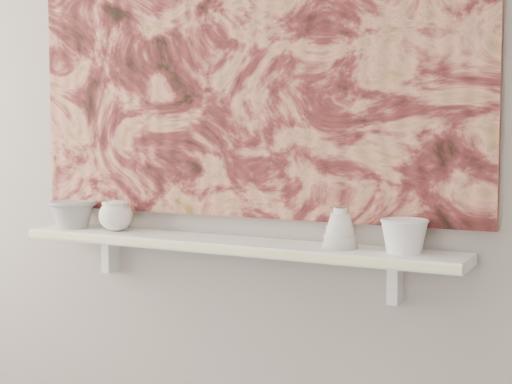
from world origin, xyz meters
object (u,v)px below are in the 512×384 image
Objects in this scene: cup_cream at (116,216)px; bowl_white at (404,236)px; painting at (240,33)px; bowl_grey at (72,214)px; bell_vessel at (340,228)px; shelf at (227,245)px.

cup_cream is 0.95m from bowl_white.
painting reaches higher than bowl_white.
bowl_grey is 1.46× the size of bell_vessel.
bell_vessel is (0.95, 0.00, 0.01)m from bowl_grey.
shelf is at bearing -90.00° from painting.
bowl_white is (0.53, -0.08, -0.56)m from painting.
shelf is 0.93× the size of painting.
shelf is 0.42m from cup_cream.
painting reaches higher than cup_cream.
bell_vessel is at bearing 180.00° from bowl_white.
painting is 9.37× the size of bowl_grey.
bell_vessel is at bearing 0.00° from cup_cream.
bowl_white is (1.13, 0.00, -0.00)m from bowl_grey.
bell_vessel is (0.35, -0.08, -0.56)m from painting.
shelf is at bearing 180.00° from bowl_white.
bowl_white is (0.95, 0.00, -0.00)m from cup_cream.
cup_cream is at bearing 180.00° from bell_vessel.
bell_vessel is 0.18m from bowl_white.
bowl_grey is 1.13m from bowl_white.
bell_vessel is at bearing 0.00° from shelf.
shelf is 0.36m from bell_vessel.
bowl_grey reaches higher than shelf.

